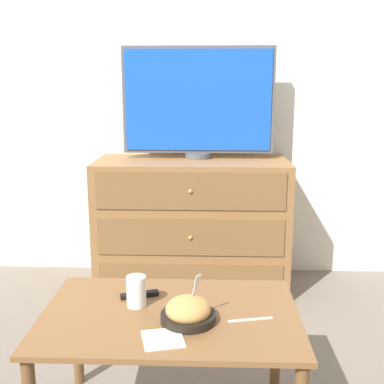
% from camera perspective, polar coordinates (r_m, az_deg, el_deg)
% --- Properties ---
extents(ground_plane, '(12.00, 12.00, 0.00)m').
position_cam_1_polar(ground_plane, '(3.53, -0.88, -9.07)').
color(ground_plane, '#70665B').
extents(wall_back, '(12.00, 0.05, 2.60)m').
position_cam_1_polar(wall_back, '(3.30, -0.93, 12.54)').
color(wall_back, white).
rests_on(wall_back, ground_plane).
extents(dresser, '(1.21, 0.54, 0.84)m').
position_cam_1_polar(dresser, '(3.11, -0.00, -3.89)').
color(dresser, olive).
rests_on(dresser, ground_plane).
extents(tv, '(0.95, 0.16, 0.70)m').
position_cam_1_polar(tv, '(3.06, 0.74, 10.62)').
color(tv, '#515156').
rests_on(tv, dresser).
extents(coffee_table, '(0.95, 0.62, 0.49)m').
position_cam_1_polar(coffee_table, '(1.86, -2.57, -15.93)').
color(coffee_table, brown).
rests_on(coffee_table, ground_plane).
extents(takeout_bowl, '(0.20, 0.20, 0.18)m').
position_cam_1_polar(takeout_bowl, '(1.75, -0.46, -14.03)').
color(takeout_bowl, black).
rests_on(takeout_bowl, coffee_table).
extents(drink_cup, '(0.08, 0.08, 0.12)m').
position_cam_1_polar(drink_cup, '(1.87, -6.61, -11.81)').
color(drink_cup, white).
rests_on(drink_cup, coffee_table).
extents(napkin, '(0.16, 0.16, 0.00)m').
position_cam_1_polar(napkin, '(1.66, -3.46, -16.99)').
color(napkin, silver).
rests_on(napkin, coffee_table).
extents(knife, '(0.16, 0.04, 0.01)m').
position_cam_1_polar(knife, '(1.79, 6.94, -14.78)').
color(knife, silver).
rests_on(knife, coffee_table).
extents(remote_control, '(0.15, 0.08, 0.02)m').
position_cam_1_polar(remote_control, '(1.96, -6.24, -12.01)').
color(remote_control, black).
rests_on(remote_control, coffee_table).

